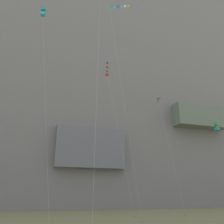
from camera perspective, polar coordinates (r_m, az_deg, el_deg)
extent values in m
cube|color=slate|center=(71.96, -7.24, 6.99)|extent=(180.00, 28.37, 68.09)
cube|color=slate|center=(51.55, -5.15, -8.47)|extent=(14.41, 3.23, 8.34)
cube|color=slate|center=(64.69, 19.62, -1.26)|extent=(13.94, 4.54, 5.37)
cube|color=teal|center=(41.63, -15.81, 22.14)|extent=(0.78, 0.78, 0.46)
cube|color=#38B2D1|center=(41.10, -15.92, 21.25)|extent=(0.78, 0.78, 0.46)
cylinder|color=black|center=(41.36, -15.43, 21.66)|extent=(0.02, 0.02, 1.23)
cylinder|color=black|center=(41.37, -16.30, 21.74)|extent=(0.02, 0.02, 1.23)
cylinder|color=silver|center=(31.20, -15.41, 3.55)|extent=(2.88, 5.67, 28.49)
cylinder|color=silver|center=(25.14, -3.26, 13.85)|extent=(1.91, 6.13, 32.57)
ellipsoid|color=red|center=(45.77, -1.17, 8.79)|extent=(0.88, 1.13, 0.77)
ellipsoid|color=green|center=(44.89, -1.14, 9.64)|extent=(0.76, 1.08, 0.66)
ellipsoid|color=red|center=(44.02, -1.11, 10.52)|extent=(0.64, 1.03, 0.54)
ellipsoid|color=blue|center=(43.16, -1.08, 11.44)|extent=(0.53, 0.98, 0.43)
cylinder|color=silver|center=(38.87, 1.57, -5.15)|extent=(2.26, 5.90, 23.86)
cylinder|color=#4C3823|center=(35.53, 5.34, -23.27)|extent=(0.08, 0.08, 0.12)
cylinder|color=black|center=(43.66, 1.83, 23.74)|extent=(3.13, 1.50, 0.02)
cube|color=green|center=(43.62, -0.21, 23.35)|extent=(0.38, 0.23, 0.44)
cube|color=#38B2D1|center=(43.57, 0.60, 23.41)|extent=(0.37, 0.21, 0.44)
cube|color=blue|center=(43.52, 1.43, 23.48)|extent=(0.38, 0.23, 0.44)
cube|color=#38B2D1|center=(43.48, 2.25, 23.53)|extent=(0.37, 0.20, 0.44)
cube|color=white|center=(43.45, 3.07, 23.58)|extent=(0.37, 0.21, 0.44)
cube|color=#8CCC33|center=(43.43, 3.90, 23.63)|extent=(0.37, 0.20, 0.44)
cylinder|color=silver|center=(33.53, 2.46, 4.74)|extent=(2.56, 4.30, 32.27)
cylinder|color=#4C3823|center=(29.36, 7.07, -24.16)|extent=(0.08, 0.08, 0.12)
pyramid|color=black|center=(43.70, 10.51, 2.63)|extent=(0.83, 1.08, 0.22)
cube|color=navy|center=(43.88, 10.82, 2.49)|extent=(0.29, 0.10, 0.31)
cylinder|color=silver|center=(40.85, 13.59, -9.18)|extent=(1.81, 2.56, 18.45)
cylinder|color=#4C3823|center=(39.83, 16.89, -22.12)|extent=(0.08, 0.08, 0.12)
cube|color=green|center=(54.83, 23.31, -2.64)|extent=(1.06, 1.06, 0.56)
cube|color=teal|center=(54.57, 23.45, -3.69)|extent=(1.06, 1.06, 0.56)
cylinder|color=black|center=(54.93, 23.66, -3.19)|extent=(0.03, 0.03, 1.52)
cylinder|color=black|center=(54.46, 23.09, -3.14)|extent=(0.03, 0.03, 1.52)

